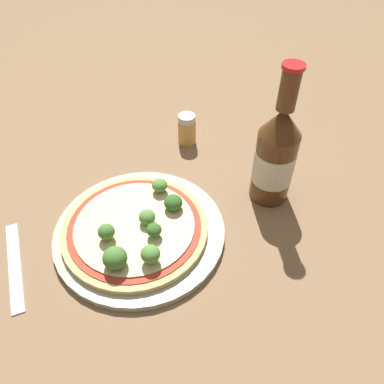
{
  "coord_description": "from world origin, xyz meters",
  "views": [
    {
      "loc": [
        0.07,
        -0.4,
        0.47
      ],
      "look_at": [
        0.08,
        0.01,
        0.06
      ],
      "focal_mm": 35.0,
      "sensor_mm": 36.0,
      "label": 1
    }
  ],
  "objects_px": {
    "pizza": "(135,228)",
    "beer_bottle": "(275,155)",
    "pepper_shaker": "(187,129)",
    "fork": "(14,265)"
  },
  "relations": [
    {
      "from": "beer_bottle",
      "to": "pepper_shaker",
      "type": "xyz_separation_m",
      "value": [
        -0.14,
        0.16,
        -0.06
      ]
    },
    {
      "from": "pizza",
      "to": "beer_bottle",
      "type": "distance_m",
      "value": 0.25
    },
    {
      "from": "fork",
      "to": "pizza",
      "type": "bearing_deg",
      "value": -93.68
    },
    {
      "from": "pizza",
      "to": "fork",
      "type": "bearing_deg",
      "value": -164.27
    },
    {
      "from": "pizza",
      "to": "beer_bottle",
      "type": "relative_size",
      "value": 0.94
    },
    {
      "from": "fork",
      "to": "beer_bottle",
      "type": "bearing_deg",
      "value": -91.23
    },
    {
      "from": "pizza",
      "to": "beer_bottle",
      "type": "bearing_deg",
      "value": 20.04
    },
    {
      "from": "pepper_shaker",
      "to": "fork",
      "type": "xyz_separation_m",
      "value": [
        -0.27,
        -0.29,
        -0.03
      ]
    },
    {
      "from": "beer_bottle",
      "to": "fork",
      "type": "height_order",
      "value": "beer_bottle"
    },
    {
      "from": "beer_bottle",
      "to": "pepper_shaker",
      "type": "height_order",
      "value": "beer_bottle"
    }
  ]
}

